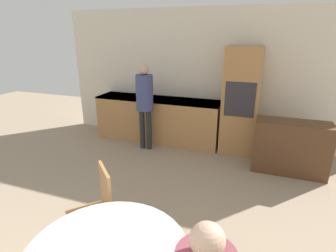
{
  "coord_description": "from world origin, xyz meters",
  "views": [
    {
      "loc": [
        1.05,
        0.42,
        2.11
      ],
      "look_at": [
        0.06,
        3.2,
        1.07
      ],
      "focal_mm": 28.0,
      "sensor_mm": 36.0,
      "label": 1
    }
  ],
  "objects_px": {
    "sideboard": "(290,147)",
    "chair_far_left": "(98,207)",
    "bowl_near": "(51,251)",
    "oven_unit": "(241,101)",
    "person_standing": "(145,98)"
  },
  "relations": [
    {
      "from": "bowl_near",
      "to": "sideboard",
      "type": "bearing_deg",
      "value": 61.59
    },
    {
      "from": "oven_unit",
      "to": "bowl_near",
      "type": "relative_size",
      "value": 10.92
    },
    {
      "from": "chair_far_left",
      "to": "sideboard",
      "type": "bearing_deg",
      "value": 95.89
    },
    {
      "from": "oven_unit",
      "to": "person_standing",
      "type": "bearing_deg",
      "value": -163.31
    },
    {
      "from": "chair_far_left",
      "to": "bowl_near",
      "type": "bearing_deg",
      "value": -31.89
    },
    {
      "from": "sideboard",
      "to": "person_standing",
      "type": "bearing_deg",
      "value": 178.46
    },
    {
      "from": "person_standing",
      "to": "bowl_near",
      "type": "relative_size",
      "value": 9.14
    },
    {
      "from": "sideboard",
      "to": "chair_far_left",
      "type": "height_order",
      "value": "chair_far_left"
    },
    {
      "from": "chair_far_left",
      "to": "bowl_near",
      "type": "height_order",
      "value": "chair_far_left"
    },
    {
      "from": "person_standing",
      "to": "oven_unit",
      "type": "bearing_deg",
      "value": 16.69
    },
    {
      "from": "chair_far_left",
      "to": "oven_unit",
      "type": "bearing_deg",
      "value": 114.75
    },
    {
      "from": "sideboard",
      "to": "bowl_near",
      "type": "bearing_deg",
      "value": -118.41
    },
    {
      "from": "sideboard",
      "to": "person_standing",
      "type": "relative_size",
      "value": 0.69
    },
    {
      "from": "sideboard",
      "to": "chair_far_left",
      "type": "bearing_deg",
      "value": -128.49
    },
    {
      "from": "chair_far_left",
      "to": "person_standing",
      "type": "xyz_separation_m",
      "value": [
        -0.61,
        2.49,
        0.5
      ]
    }
  ]
}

